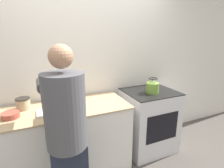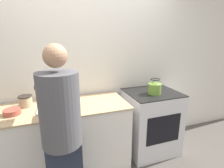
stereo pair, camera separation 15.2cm
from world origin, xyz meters
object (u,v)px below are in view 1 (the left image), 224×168
at_px(person, 67,133).
at_px(canister_jar, 23,104).
at_px(oven, 148,120).
at_px(knife, 55,110).
at_px(cutting_board, 54,111).
at_px(bowl_prep, 10,115).
at_px(kettle, 153,87).

bearing_deg(person, canister_jar, 116.16).
bearing_deg(oven, canister_jar, 174.72).
bearing_deg(knife, oven, -9.62).
height_order(person, cutting_board, person).
xyz_separation_m(person, canister_jar, (-0.36, 0.74, 0.06)).
xyz_separation_m(knife, bowl_prep, (-0.44, 0.02, 0.01)).
bearing_deg(canister_jar, kettle, -7.59).
xyz_separation_m(oven, cutting_board, (-1.34, -0.08, 0.43)).
bearing_deg(bowl_prep, person, -48.80).
xyz_separation_m(knife, kettle, (1.32, -0.01, 0.11)).
distance_m(person, bowl_prep, 0.73).
relative_size(knife, kettle, 1.00).
height_order(knife, bowl_prep, bowl_prep).
relative_size(oven, knife, 4.44).
relative_size(oven, kettle, 4.42).
bearing_deg(knife, cutting_board, -132.29).
distance_m(oven, bowl_prep, 1.83).
bearing_deg(knife, bowl_prep, 164.84).
bearing_deg(person, kettle, 22.01).
distance_m(knife, kettle, 1.33).
bearing_deg(knife, kettle, -12.44).
height_order(person, knife, person).
xyz_separation_m(kettle, bowl_prep, (-1.76, 0.03, -0.10)).
bearing_deg(cutting_board, canister_jar, 143.87).
bearing_deg(bowl_prep, kettle, -0.93).
bearing_deg(knife, canister_jar, 134.29).
height_order(knife, kettle, kettle).
distance_m(oven, knife, 1.41).
bearing_deg(canister_jar, bowl_prep, -121.49).
height_order(oven, bowl_prep, bowl_prep).
bearing_deg(kettle, oven, 77.41).
xyz_separation_m(oven, person, (-1.30, -0.58, 0.43)).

